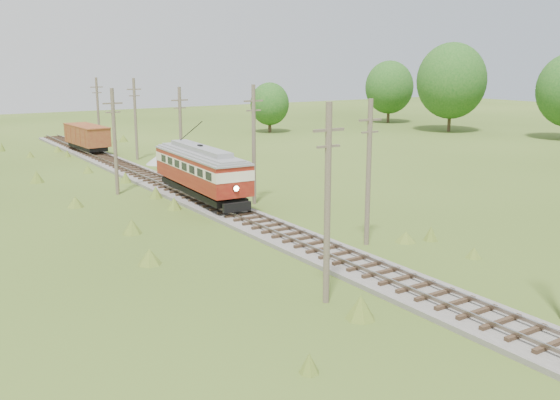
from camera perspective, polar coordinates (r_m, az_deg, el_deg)
railbed_main at (r=48.87m, az=-7.38°, el=0.09°), size 3.60×96.00×0.57m
streetcar at (r=48.04m, az=-7.26°, el=2.89°), size 3.61×12.70×5.76m
gondola at (r=76.69m, az=-17.24°, el=5.59°), size 3.22×8.62×2.82m
gravel_pile at (r=67.36m, az=-10.68°, el=3.73°), size 3.31×3.51×1.20m
utility_pole_r_2 at (r=36.55m, az=8.10°, el=2.61°), size 1.60×0.30×8.60m
utility_pole_r_3 at (r=46.96m, az=-2.41°, el=5.17°), size 1.60×0.30×9.00m
utility_pole_r_4 at (r=58.43m, az=-9.07°, el=6.18°), size 1.60×0.30×8.40m
utility_pole_r_5 at (r=70.58m, az=-13.08°, el=7.30°), size 1.60×0.30×8.90m
utility_pole_r_6 at (r=82.85m, az=-16.30°, el=7.79°), size 1.60×0.30×8.70m
utility_pole_l_a at (r=27.30m, az=4.36°, el=-0.24°), size 1.60×0.30×9.00m
utility_pole_l_b at (r=52.06m, az=-14.87°, el=5.27°), size 1.60×0.30×8.60m
tree_right_4 at (r=100.22m, az=15.41°, el=10.46°), size 10.50×10.50×13.53m
tree_right_5 at (r=112.98m, az=9.96°, el=10.12°), size 8.40×8.40×10.82m
tree_mid_b at (r=95.73m, az=-0.95°, el=8.78°), size 5.88×5.88×7.57m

